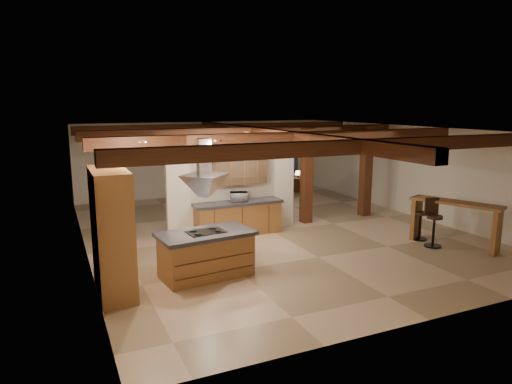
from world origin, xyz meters
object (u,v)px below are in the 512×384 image
Objects in this scene: dining_table at (248,200)px; sofa at (268,183)px; kitchen_island at (206,254)px; bar_counter at (455,216)px.

sofa is (2.08, 2.77, -0.01)m from dining_table.
kitchen_island is 6.47m from bar_counter.
dining_table is 0.88× the size of bar_counter.
sofa is at bearing 97.44° from bar_counter.
bar_counter is at bearing 107.29° from sofa.
dining_table is 6.68m from bar_counter.
bar_counter reaches higher than dining_table.
bar_counter is at bearing -5.22° from kitchen_island.
sofa is at bearing 51.99° from dining_table.
sofa is 8.70m from bar_counter.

